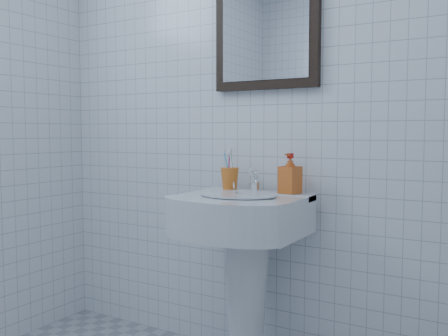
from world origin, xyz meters
The scene contains 6 objects.
wall_back centered at (0.00, 1.20, 1.25)m, with size 2.20×0.02×2.50m, color white.
washbasin centered at (0.09, 0.98, 0.53)m, with size 0.52×0.38×0.80m.
faucet centered at (0.09, 1.08, 0.83)m, with size 0.04×0.09×0.11m.
toothbrush_cup centered at (-0.05, 1.09, 0.84)m, with size 0.08×0.08×0.10m, color orange, non-canonical shape.
soap_dispenser centered at (0.24, 1.10, 0.87)m, with size 0.08×0.08×0.17m, color #D65114.
wall_mirror centered at (0.09, 1.18, 1.55)m, with size 0.50×0.04×0.62m.
Camera 1 is at (1.08, -0.84, 1.05)m, focal length 40.00 mm.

